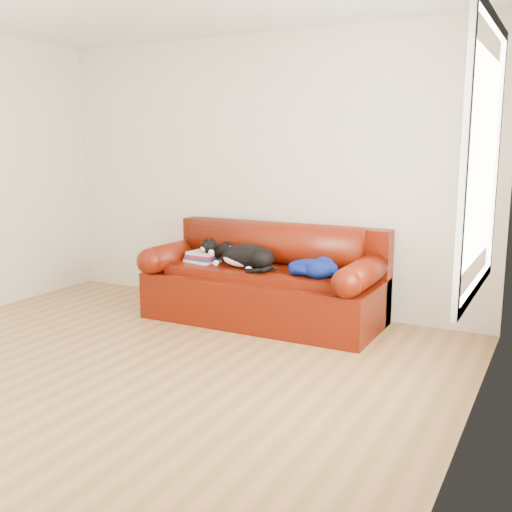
{
  "coord_description": "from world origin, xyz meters",
  "views": [
    {
      "loc": [
        2.67,
        -3.18,
        1.58
      ],
      "look_at": [
        0.29,
        1.35,
        0.62
      ],
      "focal_mm": 42.0,
      "sensor_mm": 36.0,
      "label": 1
    }
  ],
  "objects_px": {
    "book_stack": "(203,257)",
    "cat": "(247,257)",
    "sofa_base": "(263,295)",
    "blanket": "(312,267)"
  },
  "relations": [
    {
      "from": "sofa_base",
      "to": "cat",
      "type": "relative_size",
      "value": 3.02
    },
    {
      "from": "book_stack",
      "to": "sofa_base",
      "type": "bearing_deg",
      "value": 5.78
    },
    {
      "from": "cat",
      "to": "blanket",
      "type": "height_order",
      "value": "cat"
    },
    {
      "from": "sofa_base",
      "to": "blanket",
      "type": "xyz_separation_m",
      "value": [
        0.51,
        -0.09,
        0.33
      ]
    },
    {
      "from": "book_stack",
      "to": "cat",
      "type": "distance_m",
      "value": 0.5
    },
    {
      "from": "book_stack",
      "to": "blanket",
      "type": "distance_m",
      "value": 1.11
    },
    {
      "from": "sofa_base",
      "to": "blanket",
      "type": "height_order",
      "value": "blanket"
    },
    {
      "from": "sofa_base",
      "to": "book_stack",
      "type": "bearing_deg",
      "value": -174.22
    },
    {
      "from": "sofa_base",
      "to": "blanket",
      "type": "distance_m",
      "value": 0.61
    },
    {
      "from": "cat",
      "to": "blanket",
      "type": "distance_m",
      "value": 0.62
    }
  ]
}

